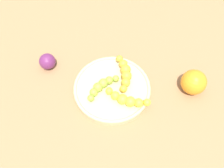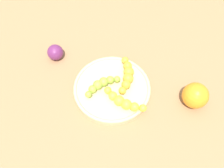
# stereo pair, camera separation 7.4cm
# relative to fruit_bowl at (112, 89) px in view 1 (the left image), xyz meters

# --- Properties ---
(ground_plane) EXTENTS (2.40, 2.40, 0.00)m
(ground_plane) POSITION_rel_fruit_bowl_xyz_m (0.00, 0.00, -0.01)
(ground_plane) COLOR #936D47
(fruit_bowl) EXTENTS (0.23, 0.23, 0.02)m
(fruit_bowl) POSITION_rel_fruit_bowl_xyz_m (0.00, 0.00, 0.00)
(fruit_bowl) COLOR #D1B784
(fruit_bowl) RESTS_ON ground_plane
(banana_green) EXTENTS (0.09, 0.09, 0.03)m
(banana_green) POSITION_rel_fruit_bowl_xyz_m (0.03, 0.00, 0.02)
(banana_green) COLOR #8CAD38
(banana_green) RESTS_ON fruit_bowl
(banana_yellow) EXTENTS (0.13, 0.06, 0.03)m
(banana_yellow) POSITION_rel_fruit_bowl_xyz_m (-0.04, 0.05, 0.02)
(banana_yellow) COLOR yellow
(banana_yellow) RESTS_ON fruit_bowl
(banana_spotted) EXTENTS (0.05, 0.13, 0.03)m
(banana_spotted) POSITION_rel_fruit_bowl_xyz_m (-0.04, -0.04, 0.02)
(banana_spotted) COLOR gold
(banana_spotted) RESTS_ON fruit_bowl
(orange_fruit) EXTENTS (0.08, 0.08, 0.08)m
(orange_fruit) POSITION_rel_fruit_bowl_xyz_m (-0.24, -0.01, 0.03)
(orange_fruit) COLOR orange
(orange_fruit) RESTS_ON ground_plane
(plum_purple) EXTENTS (0.05, 0.05, 0.05)m
(plum_purple) POSITION_rel_fruit_bowl_xyz_m (0.21, -0.09, 0.01)
(plum_purple) COLOR #662659
(plum_purple) RESTS_ON ground_plane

